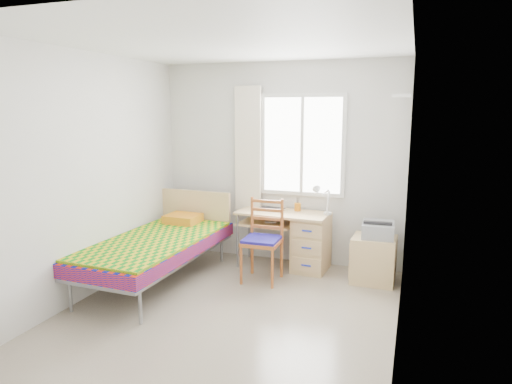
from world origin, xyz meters
TOP-DOWN VIEW (x-y plane):
  - floor at (0.00, 0.00)m, footprint 3.50×3.50m
  - ceiling at (0.00, 0.00)m, footprint 3.50×3.50m
  - wall_back at (0.00, 1.75)m, footprint 3.20×0.00m
  - wall_left at (-1.60, 0.00)m, footprint 0.00×3.50m
  - wall_right at (1.60, 0.00)m, footprint 0.00×3.50m
  - window at (0.30, 1.73)m, footprint 1.10×0.04m
  - curtain at (-0.42, 1.68)m, footprint 0.35×0.05m
  - floating_shelf at (1.49, 1.40)m, footprint 0.20×0.32m
  - bed at (-1.10, 0.50)m, footprint 1.07×2.17m
  - desk at (0.43, 1.47)m, footprint 1.18×0.60m
  - chair at (0.04, 0.96)m, footprint 0.43×0.43m
  - cabinet at (1.28, 1.31)m, footprint 0.51×0.46m
  - printer at (1.31, 1.34)m, footprint 0.38×0.43m
  - laptop at (-0.06, 1.52)m, footprint 0.37×0.28m
  - pen_cup at (0.28, 1.60)m, footprint 0.10×0.10m
  - task_lamp at (0.63, 1.41)m, footprint 0.22×0.31m
  - book at (-0.10, 1.47)m, footprint 0.17×0.21m

SIDE VIEW (x-z plane):
  - floor at x=0.00m, z-range 0.00..0.00m
  - cabinet at x=1.28m, z-range 0.00..0.54m
  - desk at x=0.43m, z-range 0.03..0.75m
  - bed at x=-1.10m, z-range -0.01..0.91m
  - chair at x=0.04m, z-range 0.06..1.03m
  - book at x=-0.10m, z-range 0.58..0.60m
  - printer at x=1.31m, z-range 0.54..0.72m
  - laptop at x=-0.06m, z-range 0.72..0.75m
  - pen_cup at x=0.28m, z-range 0.72..0.82m
  - task_lamp at x=0.63m, z-range 0.77..1.15m
  - wall_left at x=-1.60m, z-range -0.45..3.05m
  - wall_right at x=1.60m, z-range -0.45..3.05m
  - wall_back at x=0.00m, z-range -0.30..2.90m
  - curtain at x=-0.42m, z-range 0.60..2.30m
  - window at x=0.30m, z-range 0.90..2.20m
  - floating_shelf at x=1.49m, z-range 2.13..2.17m
  - ceiling at x=0.00m, z-range 2.60..2.60m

